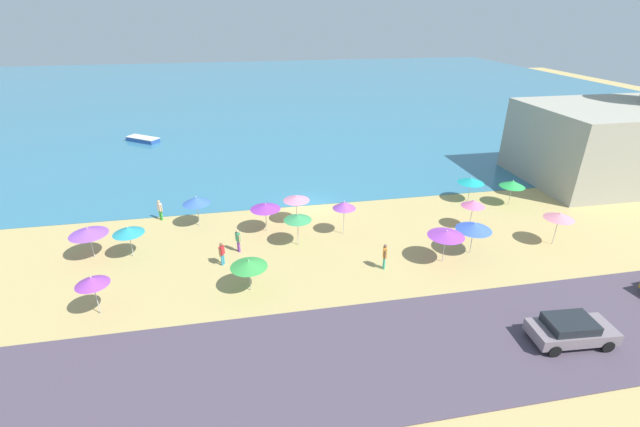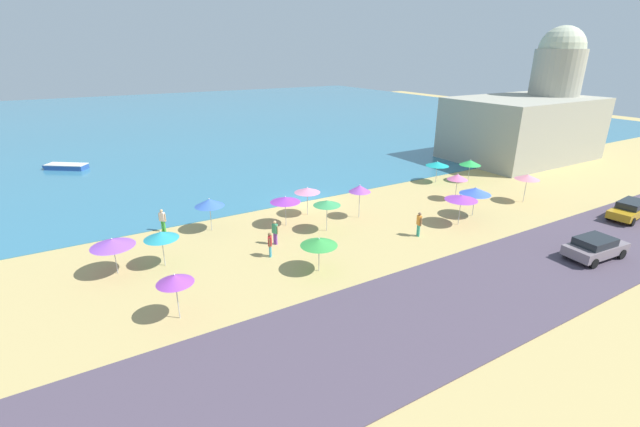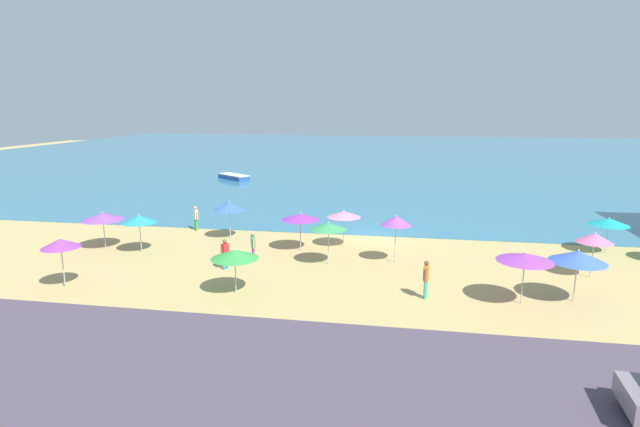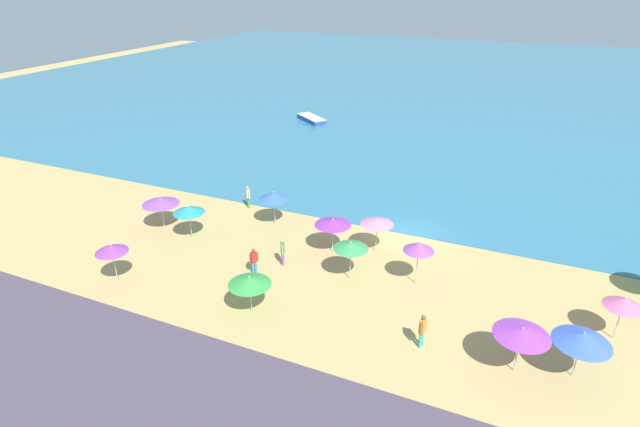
{
  "view_description": "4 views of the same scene",
  "coord_description": "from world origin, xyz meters",
  "px_view_note": "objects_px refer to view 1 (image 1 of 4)",
  "views": [
    {
      "loc": [
        -5.28,
        -33.04,
        15.42
      ],
      "look_at": [
        -0.17,
        -5.79,
        2.0
      ],
      "focal_mm": 24.0,
      "sensor_mm": 36.0,
      "label": 1
    },
    {
      "loc": [
        -16.99,
        -30.89,
        12.3
      ],
      "look_at": [
        -1.95,
        -5.62,
        1.08
      ],
      "focal_mm": 24.0,
      "sensor_mm": 36.0,
      "label": 2
    },
    {
      "loc": [
        2.06,
        -32.31,
        8.56
      ],
      "look_at": [
        -2.94,
        -3.07,
        2.09
      ],
      "focal_mm": 28.0,
      "sensor_mm": 36.0,
      "label": 3
    },
    {
      "loc": [
        6.14,
        -29.29,
        15.84
      ],
      "look_at": [
        -5.06,
        -3.47,
        2.18
      ],
      "focal_mm": 28.0,
      "sensor_mm": 36.0,
      "label": 4
    }
  ],
  "objects_px": {
    "beach_umbrella_4": "(344,205)",
    "beach_umbrella_8": "(560,216)",
    "bather_0": "(385,255)",
    "bather_2": "(160,209)",
    "beach_umbrella_5": "(474,226)",
    "beach_umbrella_13": "(298,218)",
    "beach_umbrella_3": "(92,281)",
    "beach_umbrella_7": "(473,203)",
    "bather_3": "(222,253)",
    "skiff_nearshore": "(143,139)",
    "harbor_fortress": "(634,130)",
    "beach_umbrella_0": "(446,234)",
    "beach_umbrella_9": "(249,264)",
    "parked_car_1": "(571,330)",
    "beach_umbrella_10": "(471,181)",
    "beach_umbrella_6": "(196,200)",
    "beach_umbrella_14": "(513,184)",
    "beach_umbrella_2": "(88,231)",
    "beach_umbrella_12": "(128,230)",
    "bather_1": "(238,239)",
    "beach_umbrella_11": "(265,207)",
    "beach_umbrella_1": "(296,198)"
  },
  "relations": [
    {
      "from": "beach_umbrella_4",
      "to": "beach_umbrella_8",
      "type": "relative_size",
      "value": 1.07
    },
    {
      "from": "bather_2",
      "to": "beach_umbrella_9",
      "type": "bearing_deg",
      "value": -58.56
    },
    {
      "from": "beach_umbrella_0",
      "to": "beach_umbrella_6",
      "type": "height_order",
      "value": "beach_umbrella_6"
    },
    {
      "from": "beach_umbrella_11",
      "to": "beach_umbrella_12",
      "type": "bearing_deg",
      "value": -167.77
    },
    {
      "from": "beach_umbrella_8",
      "to": "beach_umbrella_11",
      "type": "height_order",
      "value": "beach_umbrella_8"
    },
    {
      "from": "beach_umbrella_13",
      "to": "bather_0",
      "type": "height_order",
      "value": "beach_umbrella_13"
    },
    {
      "from": "beach_umbrella_14",
      "to": "skiff_nearshore",
      "type": "bearing_deg",
      "value": 143.23
    },
    {
      "from": "bather_0",
      "to": "bather_2",
      "type": "bearing_deg",
      "value": 146.68
    },
    {
      "from": "beach_umbrella_8",
      "to": "bather_0",
      "type": "height_order",
      "value": "beach_umbrella_8"
    },
    {
      "from": "bather_2",
      "to": "bather_3",
      "type": "distance_m",
      "value": 9.14
    },
    {
      "from": "bather_3",
      "to": "beach_umbrella_0",
      "type": "bearing_deg",
      "value": -9.12
    },
    {
      "from": "skiff_nearshore",
      "to": "harbor_fortress",
      "type": "distance_m",
      "value": 54.17
    },
    {
      "from": "beach_umbrella_5",
      "to": "beach_umbrella_12",
      "type": "height_order",
      "value": "beach_umbrella_5"
    },
    {
      "from": "beach_umbrella_2",
      "to": "harbor_fortress",
      "type": "bearing_deg",
      "value": 7.93
    },
    {
      "from": "beach_umbrella_8",
      "to": "bather_2",
      "type": "height_order",
      "value": "beach_umbrella_8"
    },
    {
      "from": "beach_umbrella_1",
      "to": "beach_umbrella_10",
      "type": "relative_size",
      "value": 1.03
    },
    {
      "from": "beach_umbrella_6",
      "to": "beach_umbrella_11",
      "type": "relative_size",
      "value": 1.07
    },
    {
      "from": "beach_umbrella_2",
      "to": "beach_umbrella_13",
      "type": "relative_size",
      "value": 1.03
    },
    {
      "from": "beach_umbrella_9",
      "to": "bather_0",
      "type": "xyz_separation_m",
      "value": [
        8.65,
        0.82,
        -0.88
      ]
    },
    {
      "from": "beach_umbrella_2",
      "to": "beach_umbrella_3",
      "type": "height_order",
      "value": "beach_umbrella_3"
    },
    {
      "from": "beach_umbrella_12",
      "to": "beach_umbrella_13",
      "type": "height_order",
      "value": "beach_umbrella_13"
    },
    {
      "from": "beach_umbrella_7",
      "to": "beach_umbrella_14",
      "type": "bearing_deg",
      "value": 31.55
    },
    {
      "from": "beach_umbrella_13",
      "to": "skiff_nearshore",
      "type": "relative_size",
      "value": 0.53
    },
    {
      "from": "parked_car_1",
      "to": "beach_umbrella_0",
      "type": "bearing_deg",
      "value": 109.09
    },
    {
      "from": "beach_umbrella_1",
      "to": "beach_umbrella_10",
      "type": "distance_m",
      "value": 15.48
    },
    {
      "from": "beach_umbrella_1",
      "to": "bather_1",
      "type": "height_order",
      "value": "beach_umbrella_1"
    },
    {
      "from": "beach_umbrella_8",
      "to": "bather_0",
      "type": "distance_m",
      "value": 13.05
    },
    {
      "from": "beach_umbrella_11",
      "to": "bather_1",
      "type": "height_order",
      "value": "beach_umbrella_11"
    },
    {
      "from": "beach_umbrella_12",
      "to": "beach_umbrella_13",
      "type": "xyz_separation_m",
      "value": [
        11.33,
        -0.47,
        0.14
      ]
    },
    {
      "from": "beach_umbrella_1",
      "to": "beach_umbrella_13",
      "type": "xyz_separation_m",
      "value": [
        -0.4,
        -3.59,
        0.09
      ]
    },
    {
      "from": "beach_umbrella_3",
      "to": "beach_umbrella_7",
      "type": "bearing_deg",
      "value": 12.82
    },
    {
      "from": "beach_umbrella_10",
      "to": "beach_umbrella_7",
      "type": "bearing_deg",
      "value": -116.75
    },
    {
      "from": "bather_2",
      "to": "parked_car_1",
      "type": "bearing_deg",
      "value": -39.41
    },
    {
      "from": "beach_umbrella_3",
      "to": "beach_umbrella_8",
      "type": "xyz_separation_m",
      "value": [
        29.95,
        2.29,
        0.07
      ]
    },
    {
      "from": "beach_umbrella_3",
      "to": "beach_umbrella_8",
      "type": "distance_m",
      "value": 30.04
    },
    {
      "from": "beach_umbrella_4",
      "to": "beach_umbrella_0",
      "type": "bearing_deg",
      "value": -41.76
    },
    {
      "from": "beach_umbrella_13",
      "to": "bather_2",
      "type": "distance_m",
      "value": 11.91
    },
    {
      "from": "beach_umbrella_11",
      "to": "bather_2",
      "type": "relative_size",
      "value": 1.35
    },
    {
      "from": "bather_3",
      "to": "beach_umbrella_2",
      "type": "bearing_deg",
      "value": 163.28
    },
    {
      "from": "bather_3",
      "to": "skiff_nearshore",
      "type": "height_order",
      "value": "bather_3"
    },
    {
      "from": "beach_umbrella_7",
      "to": "bather_2",
      "type": "height_order",
      "value": "beach_umbrella_7"
    },
    {
      "from": "bather_1",
      "to": "beach_umbrella_2",
      "type": "bearing_deg",
      "value": 173.67
    },
    {
      "from": "beach_umbrella_4",
      "to": "beach_umbrella_9",
      "type": "relative_size",
      "value": 1.23
    },
    {
      "from": "bather_0",
      "to": "beach_umbrella_13",
      "type": "bearing_deg",
      "value": 140.98
    },
    {
      "from": "beach_umbrella_0",
      "to": "bather_3",
      "type": "height_order",
      "value": "beach_umbrella_0"
    },
    {
      "from": "beach_umbrella_12",
      "to": "bather_0",
      "type": "distance_m",
      "value": 17.05
    },
    {
      "from": "bather_2",
      "to": "parked_car_1",
      "type": "distance_m",
      "value": 28.92
    },
    {
      "from": "beach_umbrella_4",
      "to": "harbor_fortress",
      "type": "height_order",
      "value": "harbor_fortress"
    },
    {
      "from": "beach_umbrella_6",
      "to": "parked_car_1",
      "type": "xyz_separation_m",
      "value": [
        19.28,
        -16.79,
        -1.34
      ]
    },
    {
      "from": "beach_umbrella_5",
      "to": "beach_umbrella_13",
      "type": "distance_m",
      "value": 12.04
    }
  ]
}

